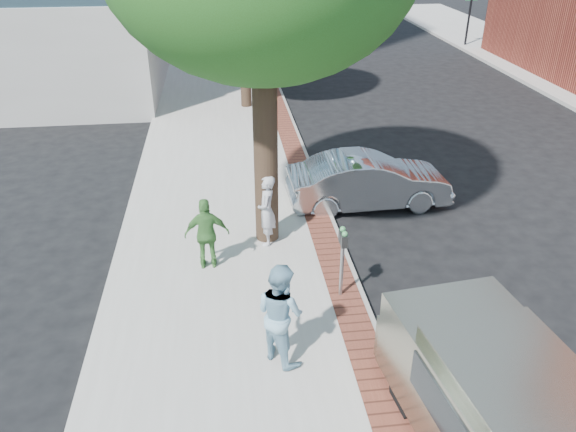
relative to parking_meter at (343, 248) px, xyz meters
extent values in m
plane|color=black|center=(-0.61, 0.49, -1.21)|extent=(120.00, 120.00, 0.00)
cube|color=#9E9991|center=(-2.11, 8.49, -1.13)|extent=(5.00, 60.00, 0.15)
cube|color=brown|center=(0.09, 8.49, -1.05)|extent=(0.60, 60.00, 0.01)
cube|color=gray|center=(0.44, 8.49, -1.13)|extent=(0.10, 60.00, 0.15)
cylinder|color=black|center=(0.29, 22.49, 0.69)|extent=(0.12, 0.12, 3.80)
cube|color=#1E7238|center=(0.29, 22.49, 1.39)|extent=(0.70, 0.03, 0.18)
cylinder|color=black|center=(11.89, 22.49, 0.69)|extent=(0.12, 0.12, 3.80)
cylinder|color=black|center=(-1.21, 2.39, 1.14)|extent=(0.52, 0.52, 4.40)
cylinder|color=black|center=(-1.11, 12.49, 0.87)|extent=(0.40, 0.40, 3.85)
cylinder|color=gray|center=(0.00, 0.00, -0.48)|extent=(0.07, 0.07, 1.15)
cube|color=#2D3030|center=(0.00, -0.09, 0.21)|extent=(0.12, 0.14, 0.24)
cube|color=#2D3030|center=(0.00, 0.09, 0.21)|extent=(0.12, 0.14, 0.24)
sphere|color=#3F8C4C|center=(0.00, -0.09, 0.36)|extent=(0.11, 0.11, 0.11)
sphere|color=#3F8C4C|center=(0.00, 0.09, 0.36)|extent=(0.11, 0.11, 0.11)
imported|color=#ABABB0|center=(-1.24, 2.13, -0.24)|extent=(0.47, 0.64, 1.63)
imported|color=#7FAEC5|center=(-1.35, -1.57, -0.15)|extent=(1.08, 1.11, 1.81)
imported|color=#44803A|center=(-2.54, 1.33, -0.27)|extent=(0.93, 0.40, 1.57)
imported|color=#AEB1B5|center=(1.54, 3.96, -0.52)|extent=(4.17, 1.56, 1.36)
imported|color=black|center=(1.37, 21.29, -0.41)|extent=(4.82, 2.35, 1.58)
cube|color=gray|center=(1.12, -2.22, -0.49)|extent=(1.92, 1.10, 0.79)
cube|color=gray|center=(1.40, -4.58, 0.53)|extent=(2.07, 3.54, 0.16)
cylinder|color=black|center=(0.38, -2.86, -0.89)|extent=(0.29, 0.65, 0.63)
cylinder|color=black|center=(1.99, -2.66, -0.89)|extent=(0.29, 0.65, 0.63)
cube|color=black|center=(0.40, -4.20, 0.08)|extent=(0.25, 1.97, 0.54)
cube|color=black|center=(1.07, -1.78, -0.17)|extent=(1.57, 0.21, 0.40)
camera|label=1|loc=(-2.10, -8.72, 5.50)|focal=35.00mm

